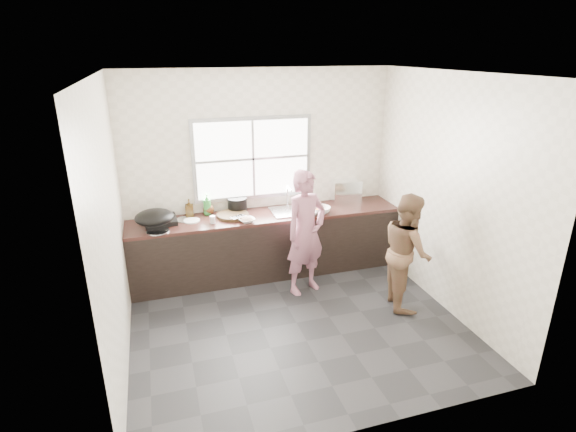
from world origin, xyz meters
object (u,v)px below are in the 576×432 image
object	(u,v)px
pot_lid_right	(185,220)
wok	(154,217)
bottle_green	(207,204)
pot_lid_left	(158,231)
plate_food	(192,221)
glass_jar	(213,220)
woman	(306,237)
black_pot	(237,205)
bowl_crabs	(320,211)
bottle_brown_short	(208,208)
cutting_board	(233,215)
dish_rack	(345,190)
burner	(161,220)
bottle_brown_tall	(189,208)
person_side	(407,251)
bowl_mince	(247,220)
bowl_held	(310,213)

from	to	relation	value
pot_lid_right	wok	bearing A→B (deg)	-152.42
bottle_green	pot_lid_left	bearing A→B (deg)	-146.96
plate_food	glass_jar	xyz separation A→B (m)	(0.25, -0.14, 0.04)
woman	black_pot	bearing A→B (deg)	109.35
black_pot	bottle_green	xyz separation A→B (m)	(-0.40, -0.02, 0.05)
bowl_crabs	bottle_green	xyz separation A→B (m)	(-1.44, 0.38, 0.11)
pot_lid_right	bottle_brown_short	bearing A→B (deg)	23.64
bottle_green	glass_jar	size ratio (longest dim) A/B	2.97
plate_food	bottle_brown_short	world-z (taller)	bottle_brown_short
cutting_board	dish_rack	size ratio (longest dim) A/B	1.01
black_pot	glass_jar	world-z (taller)	black_pot
woman	burner	bearing A→B (deg)	137.42
bottle_brown_short	bottle_brown_tall	bearing A→B (deg)	180.00
bottle_brown_tall	pot_lid_left	xyz separation A→B (m)	(-0.42, -0.44, -0.10)
woman	person_side	bearing A→B (deg)	-52.41
bottle_green	burner	bearing A→B (deg)	-169.09
glass_jar	wok	size ratio (longest dim) A/B	0.21
bottle_green	wok	xyz separation A→B (m)	(-0.67, -0.32, 0.01)
woman	black_pot	distance (m)	1.10
black_pot	bottle_brown_short	bearing A→B (deg)	180.00
black_pot	pot_lid_left	distance (m)	1.15
bowl_mince	bottle_brown_short	size ratio (longest dim) A/B	1.16
bowl_crabs	bowl_held	xyz separation A→B (m)	(-0.16, -0.04, 0.00)
bowl_crabs	black_pot	xyz separation A→B (m)	(-1.04, 0.40, 0.06)
bowl_held	glass_jar	size ratio (longest dim) A/B	2.31
dish_rack	woman	bearing A→B (deg)	-132.89
bottle_brown_short	cutting_board	bearing A→B (deg)	-35.12
bowl_crabs	glass_jar	size ratio (longest dim) A/B	2.28
bottle_brown_short	wok	bearing A→B (deg)	-154.22
wok	plate_food	bearing A→B (deg)	15.70
pot_lid_left	pot_lid_right	size ratio (longest dim) A/B	1.17
bottle_brown_tall	burner	world-z (taller)	bottle_brown_tall
bowl_held	dish_rack	size ratio (longest dim) A/B	0.54
bowl_crabs	wok	distance (m)	2.12
wok	bottle_brown_tall	bearing A→B (deg)	36.88
woman	pot_lid_left	world-z (taller)	woman
woman	glass_jar	bearing A→B (deg)	135.63
bottle_brown_short	pot_lid_left	size ratio (longest dim) A/B	0.63
bottle_brown_short	burner	bearing A→B (deg)	-167.98
person_side	glass_jar	size ratio (longest dim) A/B	14.56
bowl_held	bottle_brown_short	xyz separation A→B (m)	(-1.27, 0.44, 0.05)
cutting_board	black_pot	bearing A→B (deg)	62.81
bottle_brown_short	burner	xyz separation A→B (m)	(-0.62, -0.13, -0.06)
bottle_brown_tall	wok	size ratio (longest dim) A/B	0.44
bottle_brown_short	glass_jar	world-z (taller)	bottle_brown_short
plate_food	bottle_green	size ratio (longest dim) A/B	0.72
plate_food	dish_rack	world-z (taller)	dish_rack
pot_lid_left	glass_jar	bearing A→B (deg)	7.59
bowl_mince	bowl_held	distance (m)	0.85
person_side	bowl_held	world-z (taller)	person_side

